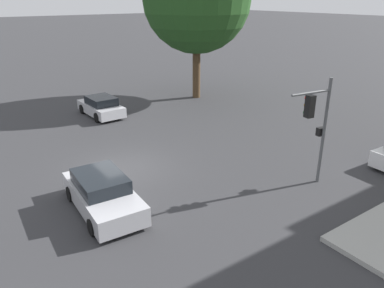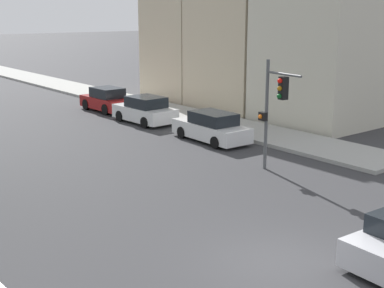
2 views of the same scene
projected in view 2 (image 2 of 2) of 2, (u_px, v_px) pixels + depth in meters
name	position (u px, v px, depth m)	size (l,w,h in m)	color
ground_plane	(278.00, 264.00, 14.04)	(300.00, 300.00, 0.00)	#333335
sidewalk_strip	(75.00, 89.00, 45.42)	(3.46, 60.00, 0.18)	#9E9E99
rowhouse_backdrop	(258.00, 21.00, 35.34)	(8.20, 18.27, 12.84)	beige
traffic_signal	(274.00, 101.00, 21.47)	(0.48, 2.17, 4.59)	#515456
parked_car_0	(212.00, 128.00, 27.25)	(1.98, 4.55, 1.52)	silver
parked_car_1	(145.00, 110.00, 31.77)	(2.16, 4.22, 1.59)	silver
parked_car_2	(107.00, 100.00, 35.51)	(1.97, 4.12, 1.58)	maroon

